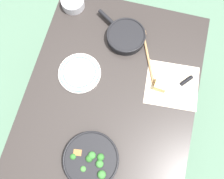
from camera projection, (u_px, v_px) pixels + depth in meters
The scene contains 10 objects.
ground_plane at pixel (112, 115), 2.18m from camera, with size 14.00×14.00×0.00m, color #51755B.
dining_table_red at pixel (112, 94), 1.55m from camera, with size 1.27×1.00×0.73m.
skillet_broccoli at pixel (91, 161), 1.34m from camera, with size 0.44×0.30×0.07m.
skillet_eggs at pixel (126, 36), 1.56m from camera, with size 0.27×0.34×0.06m.
wooden_spoon at pixel (146, 49), 1.55m from camera, with size 0.37×0.17×0.02m.
parchment_sheet at pixel (172, 85), 1.49m from camera, with size 0.30×0.33×0.00m.
grater_knife at pixel (179, 86), 1.48m from camera, with size 0.23×0.20×0.02m.
cheese_block at pixel (161, 85), 1.47m from camera, with size 0.08×0.07×0.05m.
dinner_plate_stack at pixel (79, 73), 1.50m from camera, with size 0.26×0.26×0.03m.
prep_bowl_steel at pixel (73, 3), 1.63m from camera, with size 0.15×0.15×0.06m.
Camera 1 is at (-0.42, -0.11, 2.15)m, focal length 40.00 mm.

